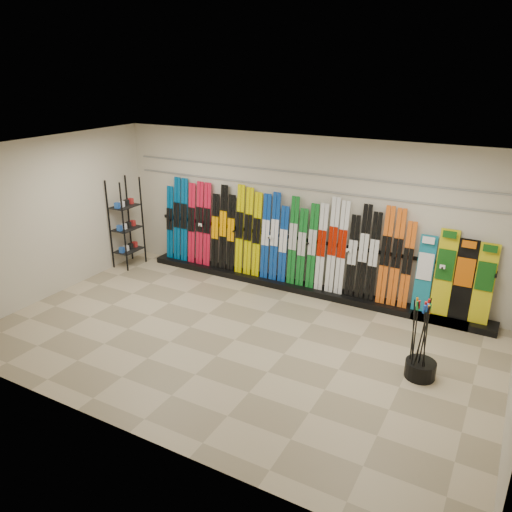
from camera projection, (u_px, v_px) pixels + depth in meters
The scene contains 12 objects.
floor at pixel (235, 340), 8.12m from camera, with size 8.00×8.00×0.00m, color gray.
back_wall at pixel (300, 214), 9.63m from camera, with size 8.00×8.00×0.00m, color beige.
left_wall at pixel (51, 218), 9.37m from camera, with size 5.00×5.00×0.00m, color beige.
ceiling at pixel (232, 155), 7.05m from camera, with size 8.00×8.00×0.00m, color silver.
ski_rack_base at pixel (304, 288), 9.87m from camera, with size 8.00×0.40×0.12m, color black.
skis at pixel (274, 238), 9.88m from camera, with size 5.37×0.20×1.84m.
snowboards at pixel (454, 277), 8.44m from camera, with size 1.26×0.23×1.51m.
accessory_rack at pixel (126, 223), 10.84m from camera, with size 0.40×0.60×1.95m, color black.
pole_bin at pixel (420, 369), 7.11m from camera, with size 0.43×0.43×0.25m, color black.
ski_poles at pixel (420, 340), 6.92m from camera, with size 0.29×0.30×1.18m.
slatwall_rail_0 at pixel (300, 189), 9.44m from camera, with size 7.60×0.02×0.03m, color gray.
slatwall_rail_1 at pixel (301, 173), 9.33m from camera, with size 7.60×0.02×0.03m, color gray.
Camera 1 is at (3.70, -6.06, 4.18)m, focal length 35.00 mm.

